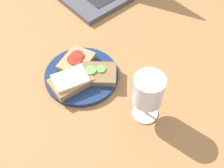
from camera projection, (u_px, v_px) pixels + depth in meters
The scene contains 6 objects.
wooden_table at pixel (83, 83), 94.47cm from camera, with size 140.00×140.00×3.00cm, color #9E6B3D.
plate at pixel (82, 76), 93.42cm from camera, with size 22.06×22.06×1.49cm, color navy.
sandwich_with_tomato at pixel (76, 61), 94.68cm from camera, with size 11.08×12.51×2.42cm.
sandwich_with_cheese at pixel (70, 81), 89.45cm from camera, with size 9.00×12.18×3.10cm.
sandwich_with_cucumber at pixel (97, 74), 91.65cm from camera, with size 13.70×13.85×2.42cm.
wine_glass at pixel (148, 92), 78.23cm from camera, with size 7.98×7.98×15.02cm.
Camera 1 is at (49.28, -31.48, 76.22)cm, focal length 50.00 mm.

